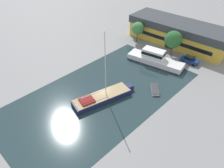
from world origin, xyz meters
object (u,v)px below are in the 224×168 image
at_px(warehouse_building, 178,33).
at_px(parked_car, 190,60).
at_px(small_dinghy, 155,89).
at_px(quay_tree_by_water, 138,28).
at_px(motor_cruiser, 155,59).
at_px(quay_tree_near_building, 173,40).
at_px(sailboat_moored, 103,97).

bearing_deg(warehouse_building, parked_car, -46.65).
bearing_deg(warehouse_building, small_dinghy, -73.36).
height_order(quay_tree_by_water, motor_cruiser, quay_tree_by_water).
relative_size(parked_car, small_dinghy, 1.17).
height_order(quay_tree_near_building, sailboat_moored, sailboat_moored).
relative_size(quay_tree_by_water, parked_car, 1.29).
bearing_deg(parked_car, sailboat_moored, -17.44).
bearing_deg(sailboat_moored, quay_tree_by_water, 129.24).
distance_m(parked_car, sailboat_moored, 24.43).
xyz_separation_m(quay_tree_near_building, quay_tree_by_water, (-11.33, 0.39, -0.60)).
xyz_separation_m(parked_car, sailboat_moored, (-5.28, -23.85, -0.23)).
bearing_deg(parked_car, quay_tree_near_building, -93.49).
distance_m(warehouse_building, parked_car, 10.96).
distance_m(quay_tree_near_building, quay_tree_by_water, 11.36).
bearing_deg(quay_tree_by_water, parked_car, -0.90).
relative_size(quay_tree_near_building, small_dinghy, 1.77).
distance_m(quay_tree_near_building, motor_cruiser, 6.77).
relative_size(warehouse_building, quay_tree_near_building, 4.21).
xyz_separation_m(quay_tree_by_water, parked_car, (16.48, -0.26, -2.99)).
xyz_separation_m(quay_tree_near_building, parked_car, (5.15, 0.13, -3.59)).
height_order(quay_tree_near_building, motor_cruiser, quay_tree_near_building).
xyz_separation_m(sailboat_moored, small_dinghy, (5.56, 9.36, -0.37)).
relative_size(warehouse_building, quay_tree_by_water, 4.96).
height_order(warehouse_building, small_dinghy, warehouse_building).
bearing_deg(quay_tree_near_building, parked_car, 1.46).
bearing_deg(parked_car, small_dinghy, -3.85).
xyz_separation_m(parked_car, small_dinghy, (0.28, -14.49, -0.59)).
bearing_deg(motor_cruiser, sailboat_moored, 170.81).
height_order(motor_cruiser, small_dinghy, motor_cruiser).
height_order(warehouse_building, quay_tree_near_building, quay_tree_near_building).
bearing_deg(quay_tree_by_water, small_dinghy, -41.34).
height_order(warehouse_building, sailboat_moored, sailboat_moored).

